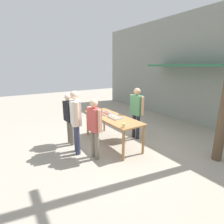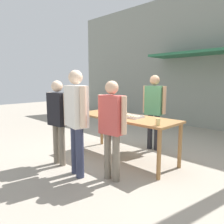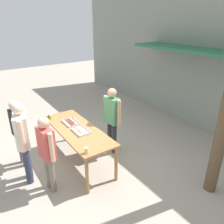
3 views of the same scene
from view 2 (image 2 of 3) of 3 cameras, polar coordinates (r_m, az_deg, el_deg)
ground_plane at (r=4.62m, az=3.14°, el=-11.86°), size 24.00×24.00×0.00m
building_facade_back at (r=7.79m, az=23.77°, el=12.56°), size 12.00×1.11×4.50m
serving_table at (r=4.41m, az=3.22°, el=-2.42°), size 2.24×0.81×0.87m
food_tray_sausages at (r=4.64m, az=-0.01°, el=-0.44°), size 0.45×0.30×0.04m
food_tray_buns at (r=4.29m, az=4.94°, el=-1.10°), size 0.45×0.29×0.06m
condiment_jar_mustard at (r=4.91m, az=-7.61°, el=0.30°), size 0.07×0.07×0.08m
condiment_jar_ketchup at (r=4.83m, az=-6.85°, el=0.18°), size 0.07×0.07×0.08m
beer_cup at (r=3.57m, az=11.91°, el=-2.58°), size 0.08×0.08×0.12m
person_server_behind_table at (r=5.01m, az=10.93°, el=1.69°), size 0.55×0.27×1.70m
person_customer_holding_hotdog at (r=4.17m, az=-13.91°, el=-0.84°), size 0.56×0.25×1.59m
person_customer_with_cup at (r=3.40m, az=-0.05°, el=-2.64°), size 0.55×0.24×1.59m
person_customer_waiting_in_line at (r=3.60m, az=-9.28°, el=-0.63°), size 0.64×0.34×1.75m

